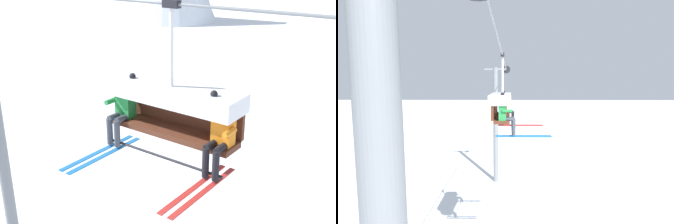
# 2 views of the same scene
# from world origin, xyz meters

# --- Properties ---
(lift_cable) EXTENTS (19.21, 0.05, 0.05)m
(lift_cable) POSITION_xyz_m (2.17, -0.80, 8.44)
(lift_cable) COLOR slate
(chairlift_chair) EXTENTS (2.42, 0.74, 2.50)m
(chairlift_chair) POSITION_xyz_m (0.36, -0.73, 6.85)
(chairlift_chair) COLOR #512819
(skier_green) EXTENTS (0.48, 1.70, 1.34)m
(skier_green) POSITION_xyz_m (-0.63, -0.94, 6.58)
(skier_green) COLOR #23843D
(skier_orange) EXTENTS (0.48, 1.70, 1.34)m
(skier_orange) POSITION_xyz_m (1.35, -0.94, 6.58)
(skier_orange) COLOR orange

